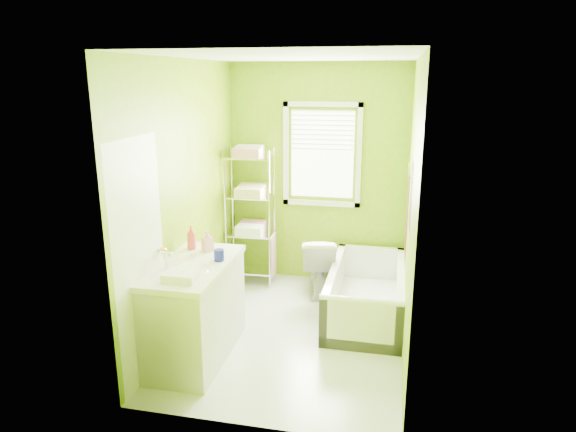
% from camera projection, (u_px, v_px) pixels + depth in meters
% --- Properties ---
extents(ground, '(2.90, 2.90, 0.00)m').
position_uv_depth(ground, '(293.00, 332.00, 5.06)').
color(ground, silver).
rests_on(ground, ground).
extents(room_envelope, '(2.14, 2.94, 2.62)m').
position_uv_depth(room_envelope, '(294.00, 178.00, 4.66)').
color(room_envelope, '#729807').
rests_on(room_envelope, ground).
extents(window, '(0.92, 0.05, 1.22)m').
position_uv_depth(window, '(322.00, 149.00, 5.97)').
color(window, white).
rests_on(window, ground).
extents(door, '(0.09, 0.80, 2.00)m').
position_uv_depth(door, '(141.00, 264.00, 4.07)').
color(door, white).
rests_on(door, ground).
extents(right_wall_decor, '(0.04, 1.48, 1.17)m').
position_uv_depth(right_wall_decor, '(409.00, 208.00, 4.49)').
color(right_wall_decor, '#3A060D').
rests_on(right_wall_decor, ground).
extents(bathtub, '(0.76, 1.63, 0.53)m').
position_uv_depth(bathtub, '(366.00, 300.00, 5.38)').
color(bathtub, white).
rests_on(bathtub, ground).
extents(toilet, '(0.50, 0.73, 0.68)m').
position_uv_depth(toilet, '(318.00, 264.00, 5.91)').
color(toilet, white).
rests_on(toilet, ground).
extents(vanity, '(0.60, 1.17, 1.10)m').
position_uv_depth(vanity, '(195.00, 308.00, 4.52)').
color(vanity, silver).
rests_on(vanity, ground).
extents(wire_shelf_unit, '(0.57, 0.45, 1.66)m').
position_uv_depth(wire_shelf_unit, '(252.00, 201.00, 6.05)').
color(wire_shelf_unit, silver).
rests_on(wire_shelf_unit, ground).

